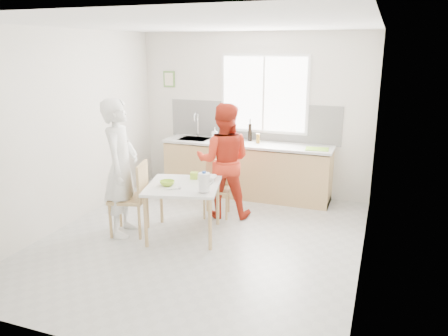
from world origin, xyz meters
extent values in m
plane|color=#B7B7B2|center=(0.00, 0.00, 0.00)|extent=(4.50, 4.50, 0.00)
plane|color=silver|center=(0.00, 2.25, 1.35)|extent=(4.00, 0.00, 4.00)
plane|color=silver|center=(0.00, -2.25, 1.35)|extent=(4.00, 0.00, 4.00)
plane|color=silver|center=(-2.00, 0.00, 1.35)|extent=(0.00, 4.50, 4.50)
plane|color=silver|center=(2.00, 0.00, 1.35)|extent=(0.00, 4.50, 4.50)
plane|color=white|center=(0.00, 0.00, 2.70)|extent=(4.50, 4.50, 0.00)
cube|color=white|center=(0.20, 2.23, 1.70)|extent=(1.50, 0.03, 1.30)
cube|color=white|center=(0.20, 2.21, 1.70)|extent=(1.40, 0.02, 1.20)
cube|color=white|center=(0.20, 2.21, 1.70)|extent=(0.03, 0.03, 1.20)
cube|color=white|center=(0.00, 2.24, 1.23)|extent=(3.00, 0.02, 0.65)
cube|color=#5F9142|center=(-1.55, 2.23, 1.90)|extent=(0.22, 0.02, 0.28)
cube|color=beige|center=(-1.55, 2.22, 1.90)|extent=(0.16, 0.01, 0.22)
cube|color=tan|center=(0.00, 1.95, 0.43)|extent=(2.80, 0.60, 0.86)
cube|color=#3F3326|center=(0.00, 1.95, 0.05)|extent=(2.80, 0.54, 0.10)
cube|color=silver|center=(0.00, 1.95, 0.90)|extent=(2.84, 0.64, 0.04)
cube|color=#A5A5AA|center=(-0.95, 1.95, 0.91)|extent=(0.50, 0.40, 0.03)
cylinder|color=silver|center=(-0.95, 2.11, 1.10)|extent=(0.02, 0.02, 0.36)
torus|color=silver|center=(-0.95, 2.04, 1.28)|extent=(0.02, 0.18, 0.18)
cube|color=silver|center=(-0.28, 0.09, 0.69)|extent=(1.12, 1.12, 0.04)
cylinder|color=tan|center=(-0.57, -0.41, 0.33)|extent=(0.05, 0.05, 0.66)
cylinder|color=tan|center=(-0.78, 0.38, 0.33)|extent=(0.05, 0.05, 0.66)
cylinder|color=tan|center=(0.21, -0.20, 0.33)|extent=(0.05, 0.05, 0.66)
cylinder|color=tan|center=(0.01, 0.58, 0.33)|extent=(0.05, 0.05, 0.66)
cube|color=tan|center=(-1.01, -0.10, 0.49)|extent=(0.56, 0.56, 0.04)
cube|color=tan|center=(-0.81, -0.05, 0.75)|extent=(0.14, 0.43, 0.48)
cylinder|color=tan|center=(-1.25, 0.04, 0.23)|extent=(0.04, 0.04, 0.47)
cylinder|color=tan|center=(-1.15, -0.34, 0.23)|extent=(0.04, 0.04, 0.47)
cylinder|color=tan|center=(-0.87, 0.14, 0.23)|extent=(0.04, 0.04, 0.47)
cylinder|color=tan|center=(-0.77, -0.24, 0.23)|extent=(0.04, 0.04, 0.47)
cube|color=tan|center=(-0.13, 0.90, 0.41)|extent=(0.47, 0.47, 0.04)
cube|color=tan|center=(-0.17, 1.07, 0.63)|extent=(0.36, 0.12, 0.40)
cylinder|color=tan|center=(-0.25, 0.70, 0.20)|extent=(0.03, 0.03, 0.39)
cylinder|color=tan|center=(0.07, 0.78, 0.20)|extent=(0.03, 0.03, 0.39)
cylinder|color=tan|center=(-0.33, 1.02, 0.20)|extent=(0.03, 0.03, 0.39)
cylinder|color=tan|center=(-0.01, 1.10, 0.20)|extent=(0.03, 0.03, 0.39)
imported|color=white|center=(-1.08, -0.12, 0.91)|extent=(0.59, 0.76, 1.83)
imported|color=red|center=(-0.04, 0.96, 0.84)|extent=(0.95, 0.82, 1.69)
imported|color=#A1D531|center=(-0.46, -0.01, 0.74)|extent=(0.24, 0.24, 0.06)
imported|color=white|center=(-0.05, 0.40, 0.74)|extent=(0.27, 0.27, 0.06)
cylinder|color=white|center=(0.10, -0.10, 0.84)|extent=(0.14, 0.14, 0.23)
cylinder|color=blue|center=(0.10, -0.10, 0.97)|extent=(0.05, 0.05, 0.03)
torus|color=white|center=(0.17, -0.10, 0.86)|extent=(0.11, 0.05, 0.11)
cube|color=#A5CF2F|center=(-0.26, 0.38, 0.76)|extent=(0.12, 0.12, 0.09)
cylinder|color=#A5A5AA|center=(-0.30, -0.15, 0.72)|extent=(0.14, 0.10, 0.01)
cube|color=#8ED230|center=(1.17, 1.85, 0.93)|extent=(0.37, 0.28, 0.01)
cylinder|color=black|center=(-0.29, 2.09, 1.08)|extent=(0.07, 0.07, 0.32)
cylinder|color=black|center=(0.01, 2.10, 1.07)|extent=(0.07, 0.07, 0.30)
cylinder|color=olive|center=(0.19, 1.96, 1.00)|extent=(0.06, 0.06, 0.16)
imported|color=#999999|center=(-0.61, 2.04, 1.02)|extent=(0.10, 0.10, 0.20)
camera|label=1|loc=(2.11, -4.83, 2.44)|focal=35.00mm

